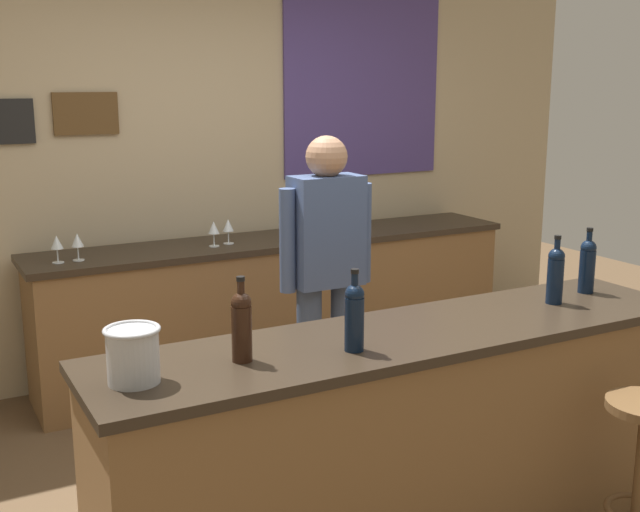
# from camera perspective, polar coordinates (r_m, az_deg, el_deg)

# --- Properties ---
(ground_plane) EXTENTS (10.00, 10.00, 0.00)m
(ground_plane) POSITION_cam_1_polar(r_m,az_deg,el_deg) (3.82, 2.67, -16.96)
(ground_plane) COLOR brown
(back_wall) EXTENTS (6.00, 0.09, 2.80)m
(back_wall) POSITION_cam_1_polar(r_m,az_deg,el_deg) (5.20, -8.59, 7.25)
(back_wall) COLOR tan
(back_wall) RESTS_ON ground_plane
(bar_counter) EXTENTS (2.58, 0.60, 0.92)m
(bar_counter) POSITION_cam_1_polar(r_m,az_deg,el_deg) (3.31, 6.39, -12.93)
(bar_counter) COLOR brown
(bar_counter) RESTS_ON ground_plane
(side_counter) EXTENTS (3.18, 0.56, 0.90)m
(side_counter) POSITION_cam_1_polar(r_m,az_deg,el_deg) (5.18, -2.88, -3.54)
(side_counter) COLOR brown
(side_counter) RESTS_ON ground_plane
(bartender) EXTENTS (0.52, 0.21, 1.62)m
(bartender) POSITION_cam_1_polar(r_m,az_deg,el_deg) (4.04, 0.46, -1.02)
(bartender) COLOR #384766
(bartender) RESTS_ON ground_plane
(wine_bottle_a) EXTENTS (0.07, 0.07, 0.31)m
(wine_bottle_a) POSITION_cam_1_polar(r_m,az_deg,el_deg) (2.77, -5.68, -4.89)
(wine_bottle_a) COLOR black
(wine_bottle_a) RESTS_ON bar_counter
(wine_bottle_b) EXTENTS (0.07, 0.07, 0.31)m
(wine_bottle_b) POSITION_cam_1_polar(r_m,az_deg,el_deg) (2.86, 2.50, -4.25)
(wine_bottle_b) COLOR black
(wine_bottle_b) RESTS_ON bar_counter
(wine_bottle_c) EXTENTS (0.07, 0.07, 0.31)m
(wine_bottle_c) POSITION_cam_1_polar(r_m,az_deg,el_deg) (3.62, 16.63, -1.21)
(wine_bottle_c) COLOR black
(wine_bottle_c) RESTS_ON bar_counter
(wine_bottle_d) EXTENTS (0.07, 0.07, 0.31)m
(wine_bottle_d) POSITION_cam_1_polar(r_m,az_deg,el_deg) (3.85, 18.74, -0.54)
(wine_bottle_d) COLOR black
(wine_bottle_d) RESTS_ON bar_counter
(ice_bucket) EXTENTS (0.19, 0.19, 0.19)m
(ice_bucket) POSITION_cam_1_polar(r_m,az_deg,el_deg) (2.64, -13.35, -6.87)
(ice_bucket) COLOR #B7BABF
(ice_bucket) RESTS_ON bar_counter
(wine_glass_a) EXTENTS (0.07, 0.07, 0.16)m
(wine_glass_a) POSITION_cam_1_polar(r_m,az_deg,el_deg) (4.57, -18.47, 0.87)
(wine_glass_a) COLOR silver
(wine_glass_a) RESTS_ON side_counter
(wine_glass_b) EXTENTS (0.07, 0.07, 0.16)m
(wine_glass_b) POSITION_cam_1_polar(r_m,az_deg,el_deg) (4.60, -17.11, 1.03)
(wine_glass_b) COLOR silver
(wine_glass_b) RESTS_ON side_counter
(wine_glass_c) EXTENTS (0.07, 0.07, 0.16)m
(wine_glass_c) POSITION_cam_1_polar(r_m,az_deg,el_deg) (4.81, -7.68, 1.97)
(wine_glass_c) COLOR silver
(wine_glass_c) RESTS_ON side_counter
(wine_glass_d) EXTENTS (0.07, 0.07, 0.16)m
(wine_glass_d) POSITION_cam_1_polar(r_m,az_deg,el_deg) (4.88, -6.64, 2.15)
(wine_glass_d) COLOR silver
(wine_glass_d) RESTS_ON side_counter
(coffee_mug) EXTENTS (0.12, 0.08, 0.09)m
(coffee_mug) POSITION_cam_1_polar(r_m,az_deg,el_deg) (5.39, 2.88, 2.52)
(coffee_mug) COLOR silver
(coffee_mug) RESTS_ON side_counter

